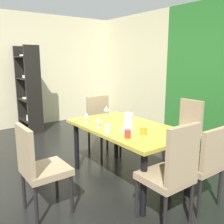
# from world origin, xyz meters

# --- Properties ---
(ground_plane) EXTENTS (5.90, 5.32, 0.02)m
(ground_plane) POSITION_xyz_m (0.00, 0.00, -0.01)
(ground_plane) COLOR black
(back_panel_interior) EXTENTS (2.38, 0.10, 2.66)m
(back_panel_interior) POSITION_xyz_m (-1.76, 2.61, 1.33)
(back_panel_interior) COLOR beige
(back_panel_interior) RESTS_ON ground_plane
(left_interior_panel) EXTENTS (0.10, 5.32, 2.66)m
(left_interior_panel) POSITION_xyz_m (-2.90, 0.00, 1.33)
(left_interior_panel) COLOR beige
(left_interior_panel) RESTS_ON ground_plane
(dining_table) EXTENTS (1.62, 0.93, 0.75)m
(dining_table) POSITION_xyz_m (0.76, 0.35, 0.66)
(dining_table) COLOR gold
(dining_table) RESTS_ON ground_plane
(chair_head_far) EXTENTS (0.44, 0.45, 0.97)m
(chair_head_far) POSITION_xyz_m (0.77, 1.56, 0.55)
(chair_head_far) COLOR #9D8462
(chair_head_far) RESTS_ON ground_plane
(chair_right_far) EXTENTS (0.44, 0.44, 0.92)m
(chair_right_far) POSITION_xyz_m (1.72, 0.60, 0.53)
(chair_right_far) COLOR #9D8462
(chair_right_far) RESTS_ON ground_plane
(chair_right_near) EXTENTS (0.44, 0.44, 1.04)m
(chair_right_near) POSITION_xyz_m (1.74, 0.09, 0.57)
(chair_right_near) COLOR #9D8462
(chair_right_near) RESTS_ON ground_plane
(chair_head_near) EXTENTS (0.44, 0.44, 0.97)m
(chair_head_near) POSITION_xyz_m (0.80, -0.87, 0.55)
(chair_head_near) COLOR #9D8462
(chair_head_near) RESTS_ON ground_plane
(chair_left_far) EXTENTS (0.45, 0.44, 1.00)m
(chair_left_far) POSITION_xyz_m (-0.21, 0.60, 0.56)
(chair_left_far) COLOR #9D8462
(chair_left_far) RESTS_ON ground_plane
(display_shelf) EXTENTS (0.77, 0.33, 1.89)m
(display_shelf) POSITION_xyz_m (-2.42, 0.12, 0.95)
(display_shelf) COLOR black
(display_shelf) RESTS_ON ground_plane
(wine_glass_near_shelf) EXTENTS (0.07, 0.07, 0.13)m
(wine_glass_near_shelf) POSITION_xyz_m (0.59, 0.02, 0.85)
(wine_glass_near_shelf) COLOR silver
(wine_glass_near_shelf) RESTS_ON dining_table
(wine_glass_rear) EXTENTS (0.07, 0.07, 0.14)m
(wine_glass_rear) POSITION_xyz_m (0.31, 0.01, 0.86)
(wine_glass_rear) COLOR silver
(wine_glass_rear) RESTS_ON dining_table
(wine_glass_center) EXTENTS (0.08, 0.08, 0.15)m
(wine_glass_center) POSITION_xyz_m (0.09, 0.49, 0.86)
(wine_glass_center) COLOR silver
(wine_glass_center) RESTS_ON dining_table
(serving_bowl_front) EXTENTS (0.15, 0.15, 0.04)m
(serving_bowl_front) POSITION_xyz_m (0.96, 0.18, 0.77)
(serving_bowl_front) COLOR silver
(serving_bowl_front) RESTS_ON dining_table
(cup_right) EXTENTS (0.07, 0.07, 0.08)m
(cup_right) POSITION_xyz_m (1.14, 0.28, 0.79)
(cup_right) COLOR #BA881A
(cup_right) RESTS_ON dining_table
(cup_south) EXTENTS (0.07, 0.07, 0.10)m
(cup_south) POSITION_xyz_m (0.85, -0.03, 0.80)
(cup_south) COLOR silver
(cup_south) RESTS_ON dining_table
(cup_north) EXTENTS (0.07, 0.07, 0.09)m
(cup_north) POSITION_xyz_m (1.13, 0.04, 0.80)
(cup_north) COLOR red
(cup_north) RESTS_ON dining_table
(pitcher_near_window) EXTENTS (0.13, 0.12, 0.19)m
(pitcher_near_window) POSITION_xyz_m (0.82, 0.32, 0.85)
(pitcher_near_window) COLOR white
(pitcher_near_window) RESTS_ON dining_table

